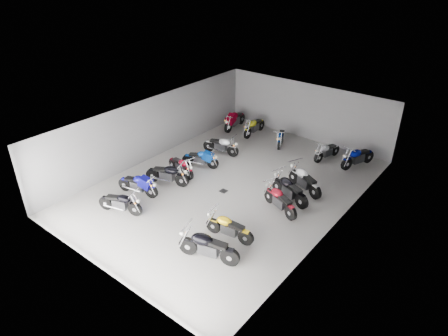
# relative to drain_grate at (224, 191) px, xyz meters

# --- Properties ---
(ground) EXTENTS (14.00, 14.00, 0.00)m
(ground) POSITION_rel_drain_grate_xyz_m (0.00, 0.50, -0.01)
(ground) COLOR gray
(ground) RESTS_ON ground
(wall_back) EXTENTS (10.00, 0.10, 3.20)m
(wall_back) POSITION_rel_drain_grate_xyz_m (0.00, 7.50, 1.59)
(wall_back) COLOR slate
(wall_back) RESTS_ON ground
(wall_left) EXTENTS (0.10, 14.00, 3.20)m
(wall_left) POSITION_rel_drain_grate_xyz_m (-5.00, 0.50, 1.59)
(wall_left) COLOR slate
(wall_left) RESTS_ON ground
(wall_right) EXTENTS (0.10, 14.00, 3.20)m
(wall_right) POSITION_rel_drain_grate_xyz_m (5.00, 0.50, 1.59)
(wall_right) COLOR slate
(wall_right) RESTS_ON ground
(ceiling) EXTENTS (10.00, 14.00, 0.04)m
(ceiling) POSITION_rel_drain_grate_xyz_m (0.00, 0.50, 3.21)
(ceiling) COLOR black
(ceiling) RESTS_ON wall_back
(drain_grate) EXTENTS (0.32, 0.32, 0.01)m
(drain_grate) POSITION_rel_drain_grate_xyz_m (0.00, 0.00, 0.00)
(drain_grate) COLOR black
(drain_grate) RESTS_ON ground
(motorcycle_left_a) EXTENTS (1.92, 0.78, 0.87)m
(motorcycle_left_a) POSITION_rel_drain_grate_xyz_m (-2.26, -3.91, 0.47)
(motorcycle_left_a) COLOR black
(motorcycle_left_a) RESTS_ON ground
(motorcycle_left_b) EXTENTS (2.03, 0.61, 0.90)m
(motorcycle_left_b) POSITION_rel_drain_grate_xyz_m (-2.79, -2.52, 0.49)
(motorcycle_left_b) COLOR black
(motorcycle_left_b) RESTS_ON ground
(motorcycle_left_c) EXTENTS (2.06, 0.84, 0.94)m
(motorcycle_left_c) POSITION_rel_drain_grate_xyz_m (-2.41, -1.10, 0.51)
(motorcycle_left_c) COLOR black
(motorcycle_left_c) RESTS_ON ground
(motorcycle_left_d) EXTENTS (1.89, 0.52, 0.84)m
(motorcycle_left_d) POSITION_rel_drain_grate_xyz_m (-2.56, -0.05, 0.45)
(motorcycle_left_d) COLOR black
(motorcycle_left_d) RESTS_ON ground
(motorcycle_left_e) EXTENTS (1.81, 0.82, 0.84)m
(motorcycle_left_e) POSITION_rel_drain_grate_xyz_m (-2.33, 1.11, 0.45)
(motorcycle_left_e) COLOR black
(motorcycle_left_e) RESTS_ON ground
(motorcycle_left_f) EXTENTS (2.04, 0.58, 0.90)m
(motorcycle_left_f) POSITION_rel_drain_grate_xyz_m (-2.44, 2.87, 0.49)
(motorcycle_left_f) COLOR black
(motorcycle_left_f) RESTS_ON ground
(motorcycle_right_a) EXTENTS (2.22, 0.81, 1.00)m
(motorcycle_right_a) POSITION_rel_drain_grate_xyz_m (2.38, -3.86, 0.54)
(motorcycle_right_a) COLOR black
(motorcycle_right_a) RESTS_ON ground
(motorcycle_right_b) EXTENTS (2.01, 0.47, 0.88)m
(motorcycle_right_b) POSITION_rel_drain_grate_xyz_m (2.23, -2.49, 0.48)
(motorcycle_right_b) COLOR black
(motorcycle_right_b) RESTS_ON ground
(motorcycle_right_d) EXTENTS (1.97, 0.89, 0.91)m
(motorcycle_right_d) POSITION_rel_drain_grate_xyz_m (2.75, 0.26, 0.49)
(motorcycle_right_d) COLOR black
(motorcycle_right_d) RESTS_ON ground
(motorcycle_right_e) EXTENTS (2.11, 0.80, 0.96)m
(motorcycle_right_e) POSITION_rel_drain_grate_xyz_m (2.64, 1.21, 0.52)
(motorcycle_right_e) COLOR black
(motorcycle_right_e) RESTS_ON ground
(motorcycle_right_f) EXTENTS (2.05, 0.99, 0.96)m
(motorcycle_right_f) POSITION_rel_drain_grate_xyz_m (2.76, 2.32, 0.52)
(motorcycle_right_f) COLOR black
(motorcycle_right_f) RESTS_ON ground
(motorcycle_back_a) EXTENTS (0.53, 2.25, 0.99)m
(motorcycle_back_a) POSITION_rel_drain_grate_xyz_m (-4.00, 6.09, 0.54)
(motorcycle_back_a) COLOR black
(motorcycle_back_a) RESTS_ON ground
(motorcycle_back_b) EXTENTS (0.45, 2.13, 0.93)m
(motorcycle_back_b) POSITION_rel_drain_grate_xyz_m (-2.55, 6.07, 0.50)
(motorcycle_back_b) COLOR black
(motorcycle_back_b) RESTS_ON ground
(motorcycle_back_c) EXTENTS (0.88, 1.76, 0.82)m
(motorcycle_back_c) POSITION_rel_drain_grate_xyz_m (-0.58, 5.82, 0.44)
(motorcycle_back_c) COLOR black
(motorcycle_back_c) RESTS_ON ground
(motorcycle_back_e) EXTENTS (0.57, 1.89, 0.84)m
(motorcycle_back_e) POSITION_rel_drain_grate_xyz_m (2.20, 5.78, 0.45)
(motorcycle_back_e) COLOR black
(motorcycle_back_e) RESTS_ON ground
(motorcycle_back_f) EXTENTS (0.90, 2.07, 0.95)m
(motorcycle_back_f) POSITION_rel_drain_grate_xyz_m (3.74, 5.99, 0.51)
(motorcycle_back_f) COLOR black
(motorcycle_back_f) RESTS_ON ground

